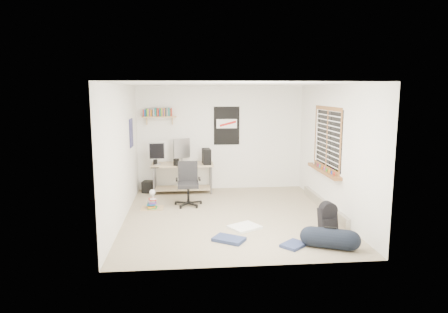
{
  "coord_description": "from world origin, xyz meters",
  "views": [
    {
      "loc": [
        -0.81,
        -7.35,
        2.37
      ],
      "look_at": [
        -0.1,
        0.29,
        1.11
      ],
      "focal_mm": 32.0,
      "sensor_mm": 36.0,
      "label": 1
    }
  ],
  "objects": [
    {
      "name": "monitor_left",
      "position": [
        -1.5,
        1.84,
        0.86
      ],
      "size": [
        0.38,
        0.13,
        0.41
      ],
      "primitive_type": "cube",
      "rotation": [
        0.0,
        0.0,
        0.1
      ],
      "color": "#939397",
      "rests_on": "desk"
    },
    {
      "name": "right_wall",
      "position": [
        2.0,
        0.0,
        1.25
      ],
      "size": [
        0.01,
        4.5,
        2.5
      ],
      "primitive_type": "cube",
      "color": "silver",
      "rests_on": "ground"
    },
    {
      "name": "window",
      "position": [
        1.95,
        0.3,
        1.45
      ],
      "size": [
        0.1,
        1.5,
        1.26
      ],
      "primitive_type": "cube",
      "color": "brown",
      "rests_on": "right_wall"
    },
    {
      "name": "back_wall",
      "position": [
        0.0,
        2.25,
        1.25
      ],
      "size": [
        4.0,
        0.01,
        2.5
      ],
      "primitive_type": "cube",
      "color": "silver",
      "rests_on": "ground"
    },
    {
      "name": "book_stack",
      "position": [
        -1.54,
        0.64,
        0.15
      ],
      "size": [
        0.5,
        0.46,
        0.27
      ],
      "primitive_type": "cube",
      "rotation": [
        0.0,
        0.0,
        0.4
      ],
      "color": "brown",
      "rests_on": "floor"
    },
    {
      "name": "jeans_b",
      "position": [
        0.81,
        -1.61,
        0.03
      ],
      "size": [
        0.47,
        0.46,
        0.05
      ],
      "primitive_type": "cube",
      "rotation": [
        0.0,
        0.0,
        0.72
      ],
      "color": "navy",
      "rests_on": "floor"
    },
    {
      "name": "office_chair",
      "position": [
        -0.8,
        0.8,
        0.49
      ],
      "size": [
        0.61,
        0.61,
        0.92
      ],
      "primitive_type": "cube",
      "rotation": [
        0.0,
        0.0,
        0.02
      ],
      "color": "black",
      "rests_on": "floor"
    },
    {
      "name": "tshirt",
      "position": [
        0.17,
        -0.72,
        0.02
      ],
      "size": [
        0.64,
        0.61,
        0.04
      ],
      "primitive_type": "cube",
      "rotation": [
        0.0,
        0.0,
        0.52
      ],
      "color": "white",
      "rests_on": "floor"
    },
    {
      "name": "duffel_bag",
      "position": [
        1.34,
        -1.73,
        0.14
      ],
      "size": [
        0.41,
        0.41,
        0.61
      ],
      "primitive_type": "cylinder",
      "rotation": [
        0.0,
        0.0,
        -0.42
      ],
      "color": "black",
      "rests_on": "floor"
    },
    {
      "name": "poster_back_wall",
      "position": [
        0.15,
        2.23,
        1.55
      ],
      "size": [
        0.62,
        0.03,
        0.92
      ],
      "primitive_type": "cube",
      "color": "black",
      "rests_on": "back_wall"
    },
    {
      "name": "backpack",
      "position": [
        1.58,
        -0.95,
        0.2
      ],
      "size": [
        0.32,
        0.27,
        0.39
      ],
      "primitive_type": "cube",
      "rotation": [
        0.0,
        0.0,
        0.13
      ],
      "color": "black",
      "rests_on": "floor"
    },
    {
      "name": "poster_left_wall",
      "position": [
        -1.99,
        1.2,
        1.5
      ],
      "size": [
        0.02,
        0.42,
        0.6
      ],
      "primitive_type": "cube",
      "color": "navy",
      "rests_on": "left_wall"
    },
    {
      "name": "keyboard",
      "position": [
        -1.47,
        1.68,
        0.66
      ],
      "size": [
        0.37,
        0.18,
        0.02
      ],
      "primitive_type": "cube",
      "rotation": [
        0.0,
        0.0,
        0.16
      ],
      "color": "black",
      "rests_on": "desk"
    },
    {
      "name": "baseboard_heater",
      "position": [
        1.96,
        0.3,
        0.09
      ],
      "size": [
        0.08,
        2.5,
        0.18
      ],
      "primitive_type": "cube",
      "color": "#B7B2A8",
      "rests_on": "floor"
    },
    {
      "name": "speaker_right",
      "position": [
        -1.06,
        1.68,
        0.75
      ],
      "size": [
        0.13,
        0.13,
        0.2
      ],
      "primitive_type": "cube",
      "rotation": [
        0.0,
        0.0,
        -0.4
      ],
      "color": "black",
      "rests_on": "desk"
    },
    {
      "name": "pc_tower",
      "position": [
        -0.36,
        1.84,
        0.85
      ],
      "size": [
        0.21,
        0.39,
        0.39
      ],
      "primitive_type": "cube",
      "rotation": [
        0.0,
        0.0,
        0.07
      ],
      "color": "black",
      "rests_on": "desk"
    },
    {
      "name": "wall_shelf",
      "position": [
        -1.45,
        2.14,
        1.78
      ],
      "size": [
        0.8,
        0.22,
        0.24
      ],
      "primitive_type": "cube",
      "color": "tan",
      "rests_on": "back_wall"
    },
    {
      "name": "floor",
      "position": [
        0.0,
        0.0,
        -0.01
      ],
      "size": [
        4.0,
        4.5,
        0.01
      ],
      "primitive_type": "cube",
      "color": "gray",
      "rests_on": "ground"
    },
    {
      "name": "monitor_right",
      "position": [
        -0.94,
        2.0,
        0.89
      ],
      "size": [
        0.42,
        0.3,
        0.46
      ],
      "primitive_type": "cube",
      "rotation": [
        0.0,
        0.0,
        0.52
      ],
      "color": "#ABABB0",
      "rests_on": "desk"
    },
    {
      "name": "speaker_left",
      "position": [
        -1.54,
        1.84,
        0.74
      ],
      "size": [
        0.11,
        0.11,
        0.17
      ],
      "primitive_type": "cube",
      "rotation": [
        0.0,
        0.0,
        -0.3
      ],
      "color": "black",
      "rests_on": "desk"
    },
    {
      "name": "left_wall",
      "position": [
        -2.0,
        0.0,
        1.25
      ],
      "size": [
        0.01,
        4.5,
        2.5
      ],
      "primitive_type": "cube",
      "color": "silver",
      "rests_on": "ground"
    },
    {
      "name": "subwoofer",
      "position": [
        -1.75,
        1.98,
        0.14
      ],
      "size": [
        0.29,
        0.29,
        0.27
      ],
      "primitive_type": "cube",
      "rotation": [
        0.0,
        0.0,
        -0.23
      ],
      "color": "black",
      "rests_on": "floor"
    },
    {
      "name": "desk",
      "position": [
        -0.92,
        1.93,
        0.36
      ],
      "size": [
        1.53,
        0.88,
        0.66
      ],
      "primitive_type": "cube",
      "rotation": [
        0.0,
        0.0,
        0.18
      ],
      "color": "tan",
      "rests_on": "floor"
    },
    {
      "name": "jeans_a",
      "position": [
        -0.17,
        -1.3,
        0.03
      ],
      "size": [
        0.58,
        0.52,
        0.05
      ],
      "primitive_type": "cube",
      "rotation": [
        0.0,
        0.0,
        -0.57
      ],
      "color": "navy",
      "rests_on": "floor"
    },
    {
      "name": "ceiling",
      "position": [
        0.0,
        0.0,
        2.5
      ],
      "size": [
        4.0,
        4.5,
        0.01
      ],
      "primitive_type": "cube",
      "color": "white",
      "rests_on": "ground"
    },
    {
      "name": "desk_lamp",
      "position": [
        -1.52,
        0.62,
        0.38
      ],
      "size": [
        0.17,
        0.24,
        0.22
      ],
      "primitive_type": "cube",
      "rotation": [
        0.0,
        0.0,
        0.16
      ],
      "color": "white",
      "rests_on": "book_stack"
    }
  ]
}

